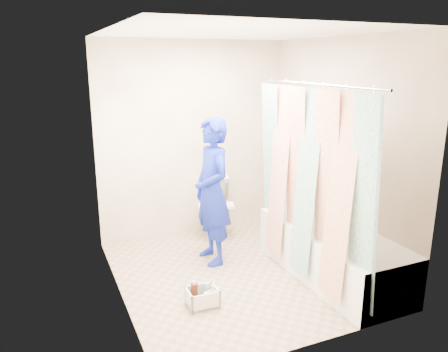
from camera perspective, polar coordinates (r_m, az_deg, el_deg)
name	(u,v)px	position (r m, az deg, el deg)	size (l,w,h in m)	color
floor	(238,273)	(4.68, 1.83, -12.57)	(2.60, 2.60, 0.00)	tan
ceiling	(240,32)	(4.16, 2.12, 18.26)	(2.40, 2.60, 0.02)	white
wall_back	(194,140)	(5.44, -3.95, 4.73)	(2.40, 0.02, 2.40)	beige
wall_front	(317,199)	(3.18, 12.11, -2.94)	(2.40, 0.02, 2.40)	beige
wall_left	(114,174)	(3.91, -14.13, 0.29)	(0.02, 2.60, 2.40)	beige
wall_right	(339,151)	(4.89, 14.80, 3.12)	(0.02, 2.60, 2.40)	beige
bathtub	(331,252)	(4.64, 13.84, -9.57)	(0.70, 1.75, 0.50)	white
curtain_rod	(313,84)	(4.05, 11.53, 11.70)	(0.02, 0.02, 1.90)	silver
shower_curtain	(308,184)	(4.20, 10.88, -1.06)	(0.06, 1.75, 1.80)	white
toilet	(215,208)	(5.52, -1.13, -4.14)	(0.40, 0.70, 0.71)	white
tank_lid	(216,206)	(5.39, -1.02, -3.91)	(0.44, 0.19, 0.03)	white
tank_internals	(211,177)	(5.59, -1.74, -0.16)	(0.17, 0.08, 0.23)	black
plumber	(212,192)	(4.67, -1.57, -2.05)	(0.58, 0.38, 1.59)	#103CA1
cleaning_caddy	(203,298)	(4.10, -2.71, -15.58)	(0.28, 0.23, 0.21)	silver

